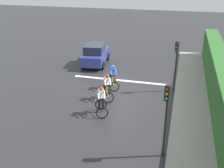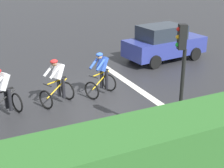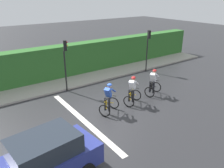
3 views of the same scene
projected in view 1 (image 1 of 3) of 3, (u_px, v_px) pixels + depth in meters
name	position (u px, v px, depth m)	size (l,w,h in m)	color
ground_plane	(115.00, 88.00, 18.42)	(80.00, 80.00, 0.00)	#28282B
sidewalk_kerb	(198.00, 110.00, 15.34)	(2.80, 23.72, 0.12)	#9E998E
stone_wall_low	(215.00, 109.00, 15.03)	(0.44, 23.72, 0.61)	tan
hedge_wall	(223.00, 94.00, 14.61)	(1.10, 23.72, 2.44)	#2D6628
road_marking_stop_line	(120.00, 80.00, 19.71)	(7.00, 0.30, 0.01)	silver
cyclist_lead	(101.00, 101.00, 14.82)	(1.01, 1.25, 1.66)	black
cyclist_second	(107.00, 87.00, 16.55)	(1.08, 1.27, 1.66)	black
cyclist_mid	(113.00, 77.00, 18.09)	(1.09, 1.27, 1.66)	black
car_navy	(95.00, 54.00, 22.79)	(2.22, 4.26, 1.76)	navy
traffic_light_near_crossing	(176.00, 59.00, 17.06)	(0.25, 0.30, 3.34)	black
traffic_light_far_junction	(166.00, 111.00, 10.78)	(0.24, 0.31, 3.34)	black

